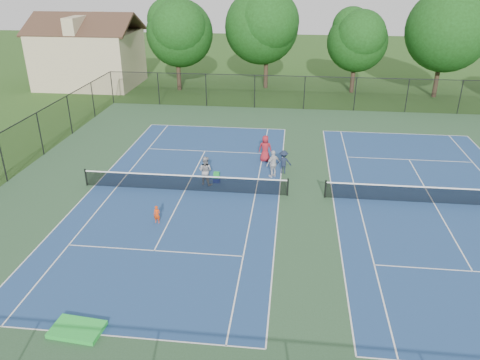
# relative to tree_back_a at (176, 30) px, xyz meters

# --- Properties ---
(ground) EXTENTS (140.00, 140.00, 0.00)m
(ground) POSITION_rel_tree_back_a_xyz_m (13.00, -24.00, -6.04)
(ground) COLOR #234716
(ground) RESTS_ON ground
(court_pad) EXTENTS (36.00, 36.00, 0.01)m
(court_pad) POSITION_rel_tree_back_a_xyz_m (13.00, -24.00, -6.03)
(court_pad) COLOR #2A4B2A
(court_pad) RESTS_ON ground
(tennis_court_left) EXTENTS (12.00, 23.83, 1.07)m
(tennis_court_left) POSITION_rel_tree_back_a_xyz_m (6.00, -24.00, -5.94)
(tennis_court_left) COLOR navy
(tennis_court_left) RESTS_ON ground
(tennis_court_right) EXTENTS (12.00, 23.83, 1.07)m
(tennis_court_right) POSITION_rel_tree_back_a_xyz_m (20.00, -24.00, -5.94)
(tennis_court_right) COLOR navy
(tennis_court_right) RESTS_ON ground
(perimeter_fence) EXTENTS (36.08, 36.08, 3.02)m
(perimeter_fence) POSITION_rel_tree_back_a_xyz_m (13.00, -24.00, -4.44)
(perimeter_fence) COLOR black
(perimeter_fence) RESTS_ON ground
(tree_back_a) EXTENTS (6.80, 6.80, 9.15)m
(tree_back_a) POSITION_rel_tree_back_a_xyz_m (0.00, 0.00, 0.00)
(tree_back_a) COLOR #2D2116
(tree_back_a) RESTS_ON ground
(tree_back_b) EXTENTS (7.60, 7.60, 10.03)m
(tree_back_b) POSITION_rel_tree_back_a_xyz_m (9.00, 2.00, 0.56)
(tree_back_b) COLOR #2D2116
(tree_back_b) RESTS_ON ground
(tree_back_c) EXTENTS (6.00, 6.00, 8.40)m
(tree_back_c) POSITION_rel_tree_back_a_xyz_m (18.00, 1.00, -0.56)
(tree_back_c) COLOR #2D2116
(tree_back_c) RESTS_ON ground
(tree_back_d) EXTENTS (7.80, 7.80, 10.37)m
(tree_back_d) POSITION_rel_tree_back_a_xyz_m (26.00, 0.00, 0.79)
(tree_back_d) COLOR #2D2116
(tree_back_d) RESTS_ON ground
(clapboard_house) EXTENTS (10.80, 8.10, 7.65)m
(clapboard_house) POSITION_rel_tree_back_a_xyz_m (-10.00, 1.00, -2.95)
(clapboard_house) COLOR tan
(clapboard_house) RESTS_ON ground
(child_player) EXTENTS (0.36, 0.25, 0.95)m
(child_player) POSITION_rel_tree_back_a_xyz_m (5.44, -27.86, -5.57)
(child_player) COLOR red
(child_player) RESTS_ON ground
(instructor) EXTENTS (1.03, 0.90, 1.77)m
(instructor) POSITION_rel_tree_back_a_xyz_m (7.05, -23.01, -5.15)
(instructor) COLOR gray
(instructor) RESTS_ON ground
(bystander_a) EXTENTS (1.04, 0.99, 1.73)m
(bystander_a) POSITION_rel_tree_back_a_xyz_m (10.99, -21.46, -5.17)
(bystander_a) COLOR silver
(bystander_a) RESTS_ON ground
(bystander_b) EXTENTS (1.02, 0.64, 1.51)m
(bystander_b) POSITION_rel_tree_back_a_xyz_m (11.61, -20.81, -5.28)
(bystander_b) COLOR #182135
(bystander_b) RESTS_ON ground
(bystander_c) EXTENTS (0.88, 0.58, 1.79)m
(bystander_c) POSITION_rel_tree_back_a_xyz_m (10.34, -18.93, -5.14)
(bystander_c) COLOR maroon
(bystander_c) RESTS_ON ground
(ball_crate) EXTENTS (0.42, 0.31, 0.30)m
(ball_crate) POSITION_rel_tree_back_a_xyz_m (7.66, -22.68, -5.89)
(ball_crate) COLOR navy
(ball_crate) RESTS_ON ground
(ball_hopper) EXTENTS (0.35, 0.28, 0.37)m
(ball_hopper) POSITION_rel_tree_back_a_xyz_m (7.66, -22.68, -5.55)
(ball_hopper) COLOR green
(ball_hopper) RESTS_ON ball_crate
(green_tarp) EXTENTS (1.92, 1.30, 0.17)m
(green_tarp) POSITION_rel_tree_back_a_xyz_m (4.73, -35.79, -5.95)
(green_tarp) COLOR green
(green_tarp) RESTS_ON ground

